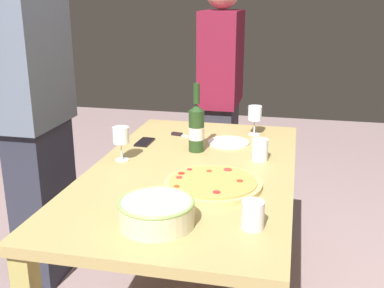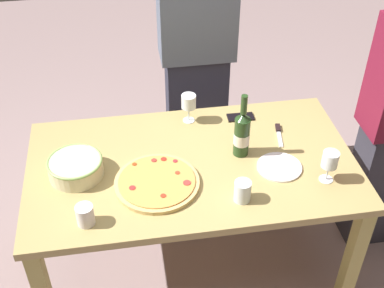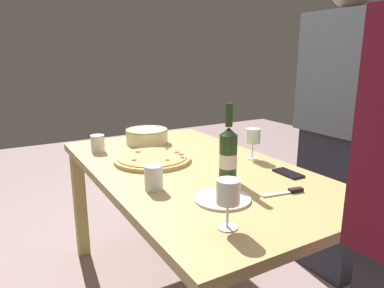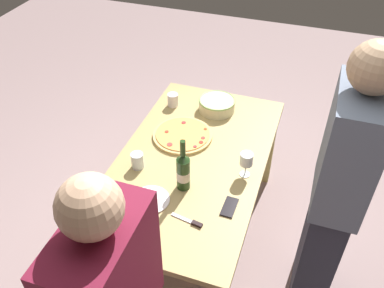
{
  "view_description": "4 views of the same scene",
  "coord_description": "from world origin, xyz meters",
  "px_view_note": "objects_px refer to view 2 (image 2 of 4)",
  "views": [
    {
      "loc": [
        -1.94,
        -0.43,
        1.5
      ],
      "look_at": [
        0.0,
        0.0,
        0.87
      ],
      "focal_mm": 44.28,
      "sensor_mm": 36.0,
      "label": 1
    },
    {
      "loc": [
        -0.3,
        -1.86,
        2.37
      ],
      "look_at": [
        0.0,
        0.0,
        0.87
      ],
      "focal_mm": 47.58,
      "sensor_mm": 36.0,
      "label": 2
    },
    {
      "loc": [
        1.43,
        -0.84,
        1.29
      ],
      "look_at": [
        0.0,
        0.0,
        0.87
      ],
      "focal_mm": 33.24,
      "sensor_mm": 36.0,
      "label": 3
    },
    {
      "loc": [
        1.82,
        0.62,
        2.46
      ],
      "look_at": [
        0.0,
        0.0,
        0.87
      ],
      "focal_mm": 38.54,
      "sensor_mm": 36.0,
      "label": 4
    }
  ],
  "objects_px": {
    "wine_glass_near_pizza": "(189,103)",
    "pizza_knife": "(279,132)",
    "cup_amber": "(242,191)",
    "wine_bottle": "(242,133)",
    "cup_ceramic": "(85,215)",
    "person_host": "(197,52)",
    "dining_table": "(192,177)",
    "side_plate": "(279,167)",
    "wine_glass_by_bottle": "(330,161)",
    "cell_phone": "(240,117)",
    "pizza": "(157,182)",
    "serving_bowl": "(75,166)"
  },
  "relations": [
    {
      "from": "serving_bowl",
      "to": "side_plate",
      "type": "bearing_deg",
      "value": -6.38
    },
    {
      "from": "wine_glass_by_bottle",
      "to": "person_host",
      "type": "relative_size",
      "value": 0.09
    },
    {
      "from": "wine_bottle",
      "to": "person_host",
      "type": "distance_m",
      "value": 0.82
    },
    {
      "from": "cup_ceramic",
      "to": "dining_table",
      "type": "bearing_deg",
      "value": 32.15
    },
    {
      "from": "cup_ceramic",
      "to": "side_plate",
      "type": "height_order",
      "value": "cup_ceramic"
    },
    {
      "from": "dining_table",
      "to": "cup_amber",
      "type": "height_order",
      "value": "cup_amber"
    },
    {
      "from": "wine_bottle",
      "to": "person_host",
      "type": "bearing_deg",
      "value": 95.93
    },
    {
      "from": "serving_bowl",
      "to": "wine_glass_near_pizza",
      "type": "height_order",
      "value": "wine_glass_near_pizza"
    },
    {
      "from": "person_host",
      "to": "pizza",
      "type": "bearing_deg",
      "value": -8.7
    },
    {
      "from": "wine_glass_near_pizza",
      "to": "cup_amber",
      "type": "height_order",
      "value": "wine_glass_near_pizza"
    },
    {
      "from": "wine_glass_by_bottle",
      "to": "side_plate",
      "type": "distance_m",
      "value": 0.25
    },
    {
      "from": "wine_bottle",
      "to": "cell_phone",
      "type": "relative_size",
      "value": 2.37
    },
    {
      "from": "cup_ceramic",
      "to": "side_plate",
      "type": "relative_size",
      "value": 0.45
    },
    {
      "from": "serving_bowl",
      "to": "cup_amber",
      "type": "distance_m",
      "value": 0.79
    },
    {
      "from": "wine_glass_by_bottle",
      "to": "pizza",
      "type": "bearing_deg",
      "value": 173.31
    },
    {
      "from": "dining_table",
      "to": "side_plate",
      "type": "distance_m",
      "value": 0.43
    },
    {
      "from": "wine_bottle",
      "to": "pizza_knife",
      "type": "relative_size",
      "value": 1.84
    },
    {
      "from": "wine_glass_by_bottle",
      "to": "pizza_knife",
      "type": "xyz_separation_m",
      "value": [
        -0.12,
        0.38,
        -0.11
      ]
    },
    {
      "from": "wine_bottle",
      "to": "cup_amber",
      "type": "height_order",
      "value": "wine_bottle"
    },
    {
      "from": "wine_bottle",
      "to": "wine_glass_by_bottle",
      "type": "bearing_deg",
      "value": -35.89
    },
    {
      "from": "cup_amber",
      "to": "pizza_knife",
      "type": "xyz_separation_m",
      "value": [
        0.3,
        0.45,
        -0.05
      ]
    },
    {
      "from": "cup_amber",
      "to": "wine_bottle",
      "type": "bearing_deg",
      "value": 77.79
    },
    {
      "from": "cup_amber",
      "to": "pizza_knife",
      "type": "bearing_deg",
      "value": 55.61
    },
    {
      "from": "cup_ceramic",
      "to": "wine_glass_near_pizza",
      "type": "bearing_deg",
      "value": 50.66
    },
    {
      "from": "pizza_knife",
      "to": "person_host",
      "type": "height_order",
      "value": "person_host"
    },
    {
      "from": "cup_amber",
      "to": "side_plate",
      "type": "distance_m",
      "value": 0.3
    },
    {
      "from": "pizza",
      "to": "side_plate",
      "type": "relative_size",
      "value": 1.84
    },
    {
      "from": "pizza",
      "to": "serving_bowl",
      "type": "bearing_deg",
      "value": 160.45
    },
    {
      "from": "wine_glass_near_pizza",
      "to": "pizza_knife",
      "type": "relative_size",
      "value": 0.87
    },
    {
      "from": "wine_glass_near_pizza",
      "to": "cell_phone",
      "type": "bearing_deg",
      "value": -4.09
    },
    {
      "from": "pizza",
      "to": "cell_phone",
      "type": "relative_size",
      "value": 2.76
    },
    {
      "from": "cup_ceramic",
      "to": "person_host",
      "type": "height_order",
      "value": "person_host"
    },
    {
      "from": "cell_phone",
      "to": "pizza_knife",
      "type": "distance_m",
      "value": 0.24
    },
    {
      "from": "dining_table",
      "to": "side_plate",
      "type": "xyz_separation_m",
      "value": [
        0.41,
        -0.11,
        0.1
      ]
    },
    {
      "from": "cup_amber",
      "to": "person_host",
      "type": "relative_size",
      "value": 0.06
    },
    {
      "from": "wine_glass_by_bottle",
      "to": "cell_phone",
      "type": "bearing_deg",
      "value": 117.22
    },
    {
      "from": "dining_table",
      "to": "side_plate",
      "type": "height_order",
      "value": "side_plate"
    },
    {
      "from": "cup_amber",
      "to": "wine_glass_by_bottle",
      "type": "bearing_deg",
      "value": 8.8
    },
    {
      "from": "cell_phone",
      "to": "pizza_knife",
      "type": "height_order",
      "value": "pizza_knife"
    },
    {
      "from": "person_host",
      "to": "side_plate",
      "type": "bearing_deg",
      "value": 25.31
    },
    {
      "from": "wine_glass_by_bottle",
      "to": "pizza_knife",
      "type": "height_order",
      "value": "wine_glass_by_bottle"
    },
    {
      "from": "cup_ceramic",
      "to": "serving_bowl",
      "type": "bearing_deg",
      "value": 98.15
    },
    {
      "from": "wine_glass_near_pizza",
      "to": "cup_ceramic",
      "type": "relative_size",
      "value": 1.68
    },
    {
      "from": "pizza",
      "to": "wine_glass_near_pizza",
      "type": "relative_size",
      "value": 2.46
    },
    {
      "from": "dining_table",
      "to": "cup_ceramic",
      "type": "relative_size",
      "value": 16.65
    },
    {
      "from": "cell_phone",
      "to": "wine_glass_by_bottle",
      "type": "bearing_deg",
      "value": -151.25
    },
    {
      "from": "dining_table",
      "to": "person_host",
      "type": "relative_size",
      "value": 0.92
    },
    {
      "from": "wine_bottle",
      "to": "wine_glass_by_bottle",
      "type": "relative_size",
      "value": 2.09
    },
    {
      "from": "pizza",
      "to": "wine_bottle",
      "type": "bearing_deg",
      "value": 20.39
    },
    {
      "from": "dining_table",
      "to": "cell_phone",
      "type": "distance_m",
      "value": 0.47
    }
  ]
}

